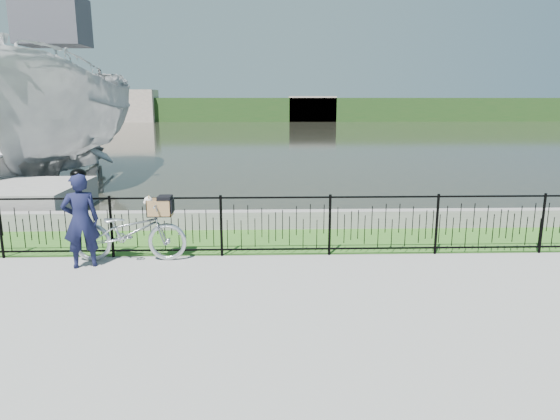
{
  "coord_description": "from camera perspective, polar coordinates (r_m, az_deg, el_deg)",
  "views": [
    {
      "loc": [
        -0.2,
        -7.3,
        2.85
      ],
      "look_at": [
        0.06,
        1.0,
        1.0
      ],
      "focal_mm": 32.0,
      "sensor_mm": 36.0,
      "label": 1
    }
  ],
  "objects": [
    {
      "name": "bicycle_rig",
      "position": [
        9.32,
        -16.77,
        -2.32
      ],
      "size": [
        2.03,
        0.71,
        1.2
      ],
      "color": "#B7BBC4",
      "rests_on": "ground"
    },
    {
      "name": "far_building_right",
      "position": [
        66.1,
        3.67,
        11.46
      ],
      "size": [
        6.0,
        3.0,
        3.2
      ],
      "primitive_type": "cube",
      "color": "#A99688",
      "rests_on": "ground"
    },
    {
      "name": "water",
      "position": [
        40.4,
        -1.51,
        8.52
      ],
      "size": [
        120.0,
        120.0,
        0.0
      ],
      "primitive_type": "plane",
      "color": "black",
      "rests_on": "ground"
    },
    {
      "name": "quay_wall",
      "position": [
        11.21,
        -0.73,
        -1.1
      ],
      "size": [
        60.0,
        0.3,
        0.4
      ],
      "primitive_type": "cube",
      "color": "gray",
      "rests_on": "ground"
    },
    {
      "name": "cyclist",
      "position": [
        9.15,
        -21.83,
        -0.98
      ],
      "size": [
        0.7,
        0.59,
        1.72
      ],
      "color": "#121532",
      "rests_on": "ground"
    },
    {
      "name": "fence",
      "position": [
        9.18,
        -0.5,
        -1.78
      ],
      "size": [
        14.0,
        0.06,
        1.15
      ],
      "primitive_type": null,
      "color": "black",
      "rests_on": "ground"
    },
    {
      "name": "ground",
      "position": [
        7.84,
        -0.22,
        -8.77
      ],
      "size": [
        120.0,
        120.0,
        0.0
      ],
      "primitive_type": "plane",
      "color": "gray",
      "rests_on": "ground"
    },
    {
      "name": "far_treeline",
      "position": [
        67.31,
        -1.64,
        11.41
      ],
      "size": [
        120.0,
        6.0,
        3.0
      ],
      "primitive_type": "cube",
      "color": "#234119",
      "rests_on": "ground"
    },
    {
      "name": "far_building_left",
      "position": [
        67.68,
        -17.38,
        11.29
      ],
      "size": [
        8.0,
        4.0,
        4.0
      ],
      "primitive_type": "cube",
      "color": "#A99688",
      "rests_on": "ground"
    },
    {
      "name": "boat_near",
      "position": [
        19.65,
        -23.77,
        9.92
      ],
      "size": [
        4.97,
        11.72,
        6.24
      ],
      "color": "#BEBEBE",
      "rests_on": "water"
    },
    {
      "name": "grass_strip",
      "position": [
        10.3,
        -0.62,
        -3.48
      ],
      "size": [
        60.0,
        2.0,
        0.01
      ],
      "primitive_type": "cube",
      "color": "#33641F",
      "rests_on": "ground"
    }
  ]
}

